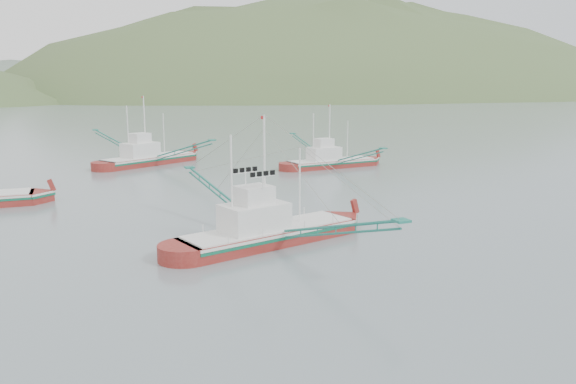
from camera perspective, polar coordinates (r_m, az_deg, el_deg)
name	(u,v)px	position (r m, az deg, el deg)	size (l,w,h in m)	color
ground	(320,247)	(42.55, 3.26, -5.65)	(1200.00, 1200.00, 0.00)	slate
main_boat	(268,218)	(43.14, -2.01, -2.71)	(15.02, 25.89, 10.65)	maroon
bg_boat_far	(148,149)	(88.06, -14.03, 4.23)	(17.24, 25.79, 11.19)	maroon
bg_boat_right	(331,158)	(82.84, 4.34, 3.44)	(13.73, 24.48, 9.91)	maroon
headland_right	(341,97)	(533.34, 5.39, 9.61)	(684.00, 432.00, 306.00)	#455C2F
ridge_distant	(92,96)	(598.41, -19.29, 9.19)	(960.00, 400.00, 240.00)	slate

